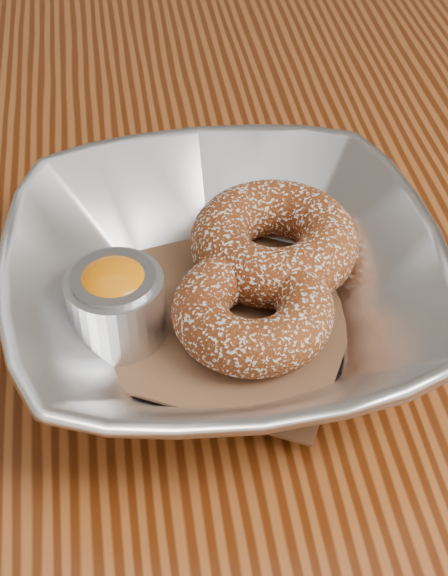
{
  "coord_description": "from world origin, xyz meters",
  "views": [
    {
      "loc": [
        -0.1,
        -0.43,
        1.12
      ],
      "look_at": [
        -0.05,
        -0.08,
        0.78
      ],
      "focal_mm": 55.0,
      "sensor_mm": 36.0,
      "label": 1
    }
  ],
  "objects": [
    {
      "name": "table",
      "position": [
        0.0,
        0.0,
        0.65
      ],
      "size": [
        1.2,
        0.8,
        0.75
      ],
      "color": "brown",
      "rests_on": "ground_plane"
    },
    {
      "name": "serving_bowl",
      "position": [
        -0.05,
        -0.08,
        0.78
      ],
      "size": [
        0.24,
        0.24,
        0.06
      ],
      "primitive_type": "imported",
      "color": "silver",
      "rests_on": "table"
    },
    {
      "name": "parchment",
      "position": [
        -0.05,
        -0.08,
        0.76
      ],
      "size": [
        0.2,
        0.2,
        0.0
      ],
      "primitive_type": "cube",
      "rotation": [
        0.0,
        0.0,
        1.08
      ],
      "color": "brown",
      "rests_on": "table"
    },
    {
      "name": "donut_back",
      "position": [
        -0.01,
        -0.04,
        0.78
      ],
      "size": [
        0.13,
        0.13,
        0.04
      ],
      "primitive_type": "torus",
      "rotation": [
        0.0,
        0.0,
        0.35
      ],
      "color": "maroon",
      "rests_on": "parchment"
    },
    {
      "name": "donut_front",
      "position": [
        -0.03,
        -0.09,
        0.78
      ],
      "size": [
        0.11,
        0.11,
        0.03
      ],
      "primitive_type": "torus",
      "rotation": [
        0.0,
        0.0,
        0.34
      ],
      "color": "maroon",
      "rests_on": "parchment"
    },
    {
      "name": "ramekin",
      "position": [
        -0.11,
        -0.08,
        0.78
      ],
      "size": [
        0.05,
        0.05,
        0.05
      ],
      "color": "silver",
      "rests_on": "table"
    }
  ]
}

